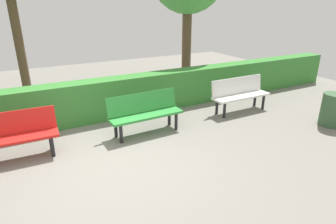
# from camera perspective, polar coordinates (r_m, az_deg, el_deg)

# --- Properties ---
(ground_plane) EXTENTS (18.04, 18.04, 0.00)m
(ground_plane) POSITION_cam_1_polar(r_m,az_deg,el_deg) (5.24, -12.37, -9.80)
(ground_plane) COLOR gray
(bench_white) EXTENTS (1.59, 0.45, 0.86)m
(bench_white) POSITION_cam_1_polar(r_m,az_deg,el_deg) (7.52, 14.19, 3.74)
(bench_white) COLOR white
(bench_white) RESTS_ON ground_plane
(bench_green) EXTENTS (1.61, 0.52, 0.86)m
(bench_green) POSITION_cam_1_polar(r_m,az_deg,el_deg) (6.06, -4.66, 0.14)
(bench_green) COLOR #2D8C38
(bench_green) RESTS_ON ground_plane
(bench_red) EXTENTS (1.41, 0.51, 0.86)m
(bench_red) POSITION_cam_1_polar(r_m,az_deg,el_deg) (5.72, -28.23, -3.84)
(bench_red) COLOR red
(bench_red) RESTS_ON ground_plane
(hedge_row) EXTENTS (14.04, 0.50, 0.97)m
(hedge_row) POSITION_cam_1_polar(r_m,az_deg,el_deg) (7.14, -8.11, 3.27)
(hedge_row) COLOR #387F33
(hedge_row) RESTS_ON ground_plane
(trash_bin) EXTENTS (0.50, 0.50, 0.75)m
(trash_bin) POSITION_cam_1_polar(r_m,az_deg,el_deg) (7.45, 30.18, 0.40)
(trash_bin) COLOR #385938
(trash_bin) RESTS_ON ground_plane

